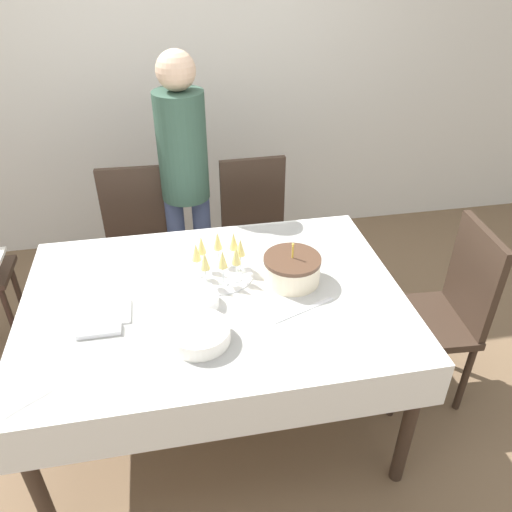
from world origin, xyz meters
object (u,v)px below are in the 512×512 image
object	(u,v)px
champagne_tray	(220,258)
plate_stack_main	(199,334)
dining_chair_far_right	(256,231)
person_standing	(184,167)
plate_stack_dessert	(198,300)
dining_chair_far_left	(138,243)
birthday_cake	(292,269)
dining_chair_right_end	(444,308)

from	to	relation	value
champagne_tray	plate_stack_main	size ratio (longest dim) A/B	1.23
dining_chair_far_right	person_standing	world-z (taller)	person_standing
person_standing	plate_stack_dessert	bearing A→B (deg)	-91.36
dining_chair_far_left	dining_chair_far_right	size ratio (longest dim) A/B	1.00
champagne_tray	birthday_cake	bearing A→B (deg)	-17.73
dining_chair_far_right	plate_stack_main	world-z (taller)	dining_chair_far_right
dining_chair_right_end	birthday_cake	distance (m)	0.84
dining_chair_far_right	plate_stack_dessert	bearing A→B (deg)	-114.48
champagne_tray	person_standing	size ratio (longest dim) A/B	0.18
dining_chair_right_end	person_standing	size ratio (longest dim) A/B	0.61
birthday_cake	plate_stack_dessert	world-z (taller)	birthday_cake
dining_chair_far_right	plate_stack_dessert	size ratio (longest dim) A/B	5.44
plate_stack_main	person_standing	xyz separation A→B (m)	(0.04, 1.25, 0.16)
dining_chair_right_end	plate_stack_main	world-z (taller)	dining_chair_right_end
dining_chair_far_right	person_standing	xyz separation A→B (m)	(-0.41, 0.08, 0.43)
person_standing	plate_stack_main	bearing A→B (deg)	-91.70
birthday_cake	dining_chair_far_right	bearing A→B (deg)	89.97
dining_chair_right_end	plate_stack_main	bearing A→B (deg)	-167.75
plate_stack_main	person_standing	distance (m)	1.26
plate_stack_main	champagne_tray	bearing A→B (deg)	72.13
champagne_tray	plate_stack_main	bearing A→B (deg)	-107.87
dining_chair_right_end	dining_chair_far_right	bearing A→B (deg)	130.71
person_standing	dining_chair_far_right	bearing A→B (deg)	-10.90
champagne_tray	plate_stack_dessert	xyz separation A→B (m)	(-0.12, -0.20, -0.07)
dining_chair_far_left	champagne_tray	size ratio (longest dim) A/B	3.31
dining_chair_far_right	dining_chair_far_left	bearing A→B (deg)	-180.00
plate_stack_main	person_standing	size ratio (longest dim) A/B	0.15
dining_chair_far_right	plate_stack_main	size ratio (longest dim) A/B	4.06
plate_stack_dessert	person_standing	xyz separation A→B (m)	(0.02, 1.03, 0.16)
birthday_cake	plate_stack_main	xyz separation A→B (m)	(-0.45, -0.32, -0.03)
dining_chair_far_right	birthday_cake	size ratio (longest dim) A/B	3.79
birthday_cake	plate_stack_dessert	size ratio (longest dim) A/B	1.44
dining_chair_far_left	dining_chair_right_end	world-z (taller)	same
dining_chair_far_left	champagne_tray	xyz separation A→B (m)	(0.41, -0.75, 0.33)
plate_stack_main	birthday_cake	bearing A→B (deg)	35.39
dining_chair_far_left	plate_stack_main	distance (m)	1.23
plate_stack_dessert	dining_chair_right_end	bearing A→B (deg)	2.22
plate_stack_dessert	person_standing	bearing A→B (deg)	88.64
dining_chair_far_left	plate_stack_dessert	size ratio (longest dim) A/B	5.44
dining_chair_far_right	dining_chair_right_end	size ratio (longest dim) A/B	1.00
dining_chair_far_left	birthday_cake	bearing A→B (deg)	-49.93
dining_chair_far_left	plate_stack_main	world-z (taller)	dining_chair_far_left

